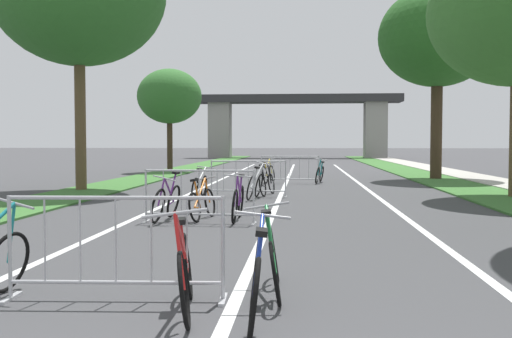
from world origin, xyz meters
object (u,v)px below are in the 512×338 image
bicycle_white_6 (200,186)px  bicycle_teal_11 (320,174)px  crowd_barrier_third (248,179)px  bicycle_red_8 (185,272)px  bicycle_silver_7 (255,185)px  crowd_barrier_nearest (116,249)px  tree_right_cypress_far (438,37)px  bicycle_black_9 (267,183)px  crowd_barrier_fourth (290,170)px  bicycle_yellow_4 (268,173)px  bicycle_blue_3 (256,279)px  bicycle_orange_2 (202,203)px  bicycle_green_5 (274,259)px  tree_left_maple_mid (169,97)px  bicycle_purple_0 (238,202)px  bicycle_purple_10 (167,202)px  crowd_barrier_second (199,197)px

bicycle_white_6 → bicycle_teal_11: bicycle_teal_11 is taller
crowd_barrier_third → bicycle_red_8: (0.49, -11.56, -0.14)m
crowd_barrier_third → bicycle_silver_7: crowd_barrier_third is taller
crowd_barrier_nearest → bicycle_red_8: 0.87m
tree_right_cypress_far → bicycle_white_6: bearing=-133.6°
crowd_barrier_nearest → bicycle_black_9: bearing=86.2°
crowd_barrier_fourth → bicycle_yellow_4: (-0.85, 0.49, -0.14)m
crowd_barrier_third → bicycle_white_6: (-1.35, -0.36, -0.17)m
bicycle_black_9 → bicycle_white_6: bearing=-141.4°
bicycle_black_9 → bicycle_blue_3: bearing=-75.8°
bicycle_white_6 → bicycle_black_9: 2.08m
bicycle_orange_2 → bicycle_blue_3: bicycle_blue_3 is taller
tree_right_cypress_far → bicycle_teal_11: bearing=-153.1°
bicycle_yellow_4 → bicycle_teal_11: bicycle_teal_11 is taller
crowd_barrier_third → bicycle_green_5: bearing=-83.3°
crowd_barrier_nearest → bicycle_green_5: size_ratio=1.38×
tree_left_maple_mid → bicycle_black_9: tree_left_maple_mid is taller
bicycle_silver_7 → bicycle_yellow_4: bearing=99.1°
tree_left_maple_mid → bicycle_yellow_4: 10.10m
crowd_barrier_third → bicycle_teal_11: size_ratio=1.36×
bicycle_red_8 → tree_left_maple_mid: bearing=-86.5°
bicycle_green_5 → bicycle_black_9: bicycle_black_9 is taller
bicycle_blue_3 → bicycle_white_6: (-2.51, 11.37, -0.02)m
bicycle_purple_0 → crowd_barrier_nearest: bearing=85.2°
tree_left_maple_mid → bicycle_blue_3: bearing=-75.5°
bicycle_green_5 → bicycle_purple_10: bearing=110.1°
bicycle_yellow_4 → tree_left_maple_mid: bearing=137.9°
bicycle_blue_3 → bicycle_teal_11: size_ratio=1.05×
crowd_barrier_fourth → bicycle_purple_0: crowd_barrier_fourth is taller
bicycle_silver_7 → bicycle_red_8: 10.99m
tree_right_cypress_far → bicycle_orange_2: 16.50m
bicycle_silver_7 → bicycle_purple_10: bearing=-98.1°
crowd_barrier_nearest → bicycle_blue_3: bearing=-20.6°
bicycle_purple_10 → bicycle_purple_0: bearing=-168.2°
crowd_barrier_fourth → crowd_barrier_second: bearing=-97.6°
bicycle_purple_0 → bicycle_white_6: size_ratio=1.03×
crowd_barrier_second → bicycle_green_5: crowd_barrier_second is taller
tree_right_cypress_far → bicycle_black_9: tree_right_cypress_far is taller
bicycle_orange_2 → bicycle_green_5: size_ratio=0.97×
crowd_barrier_second → bicycle_purple_10: (-0.73, 0.36, -0.13)m
crowd_barrier_third → bicycle_red_8: size_ratio=1.34×
bicycle_orange_2 → crowd_barrier_fourth: bearing=90.7°
crowd_barrier_third → bicycle_purple_0: bearing=-87.0°
bicycle_teal_11 → bicycle_white_6: bearing=71.5°
bicycle_silver_7 → bicycle_teal_11: bicycle_silver_7 is taller
bicycle_purple_0 → bicycle_yellow_4: bearing=-89.4°
crowd_barrier_third → bicycle_red_8: 11.57m
bicycle_purple_0 → crowd_barrier_third: bearing=-86.6°
bicycle_silver_7 → bicycle_black_9: bearing=86.9°
bicycle_black_9 → bicycle_green_5: bearing=-75.0°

